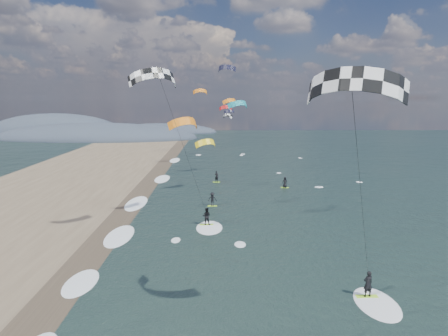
{
  "coord_description": "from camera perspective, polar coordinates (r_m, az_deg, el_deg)",
  "views": [
    {
      "loc": [
        -1.47,
        -18.27,
        12.69
      ],
      "look_at": [
        -1.0,
        12.0,
        7.0
      ],
      "focal_mm": 30.0,
      "sensor_mm": 36.0,
      "label": 1
    }
  ],
  "objects": [
    {
      "name": "coastal_hills",
      "position": [
        133.98,
        -19.84,
        4.58
      ],
      "size": [
        80.0,
        41.0,
        15.0
      ],
      "color": "#3D4756",
      "rests_on": "ground"
    },
    {
      "name": "far_kitesurfers",
      "position": [
        49.72,
        1.57,
        -3.15
      ],
      "size": [
        11.35,
        13.53,
        1.77
      ],
      "color": "#AAF32A",
      "rests_on": "ground"
    },
    {
      "name": "kitesurfer_near_a",
      "position": [
        18.38,
        19.62,
        4.58
      ],
      "size": [
        7.93,
        9.16,
        14.53
      ],
      "color": "#AAF32A",
      "rests_on": "ground"
    },
    {
      "name": "bg_kite_field",
      "position": [
        74.84,
        -0.16,
        9.65
      ],
      "size": [
        10.82,
        74.1,
        12.11
      ],
      "color": "orange",
      "rests_on": "ground"
    },
    {
      "name": "wet_sand_strip",
      "position": [
        32.72,
        -20.11,
        -12.85
      ],
      "size": [
        3.0,
        240.0,
        0.0
      ],
      "primitive_type": "cube",
      "color": "#382D23",
      "rests_on": "ground"
    },
    {
      "name": "kitesurfer_near_b",
      "position": [
        32.2,
        -7.34,
        6.25
      ],
      "size": [
        7.19,
        9.01,
        15.52
      ],
      "color": "#AAF32A",
      "rests_on": "ground"
    },
    {
      "name": "ground",
      "position": [
        22.29,
        3.34,
        -24.08
      ],
      "size": [
        260.0,
        260.0,
        0.0
      ],
      "primitive_type": "plane",
      "color": "black",
      "rests_on": "ground"
    },
    {
      "name": "shoreline_surf",
      "position": [
        36.58,
        -15.86,
        -10.08
      ],
      "size": [
        2.4,
        79.4,
        0.11
      ],
      "color": "white",
      "rests_on": "ground"
    }
  ]
}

